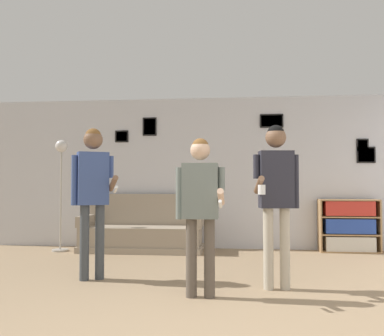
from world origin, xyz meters
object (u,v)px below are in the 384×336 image
at_px(couch, 142,233).
at_px(floor_lamp, 61,171).
at_px(person_player_foreground_center, 200,200).
at_px(person_watcher_holding_cup, 276,186).
at_px(bookshelf, 349,226).
at_px(person_player_foreground_left, 93,185).

distance_m(couch, floor_lamp, 1.76).
bearing_deg(floor_lamp, person_player_foreground_center, -46.35).
distance_m(person_player_foreground_center, person_watcher_holding_cup, 0.91).
height_order(floor_lamp, person_player_foreground_center, floor_lamp).
xyz_separation_m(couch, floor_lamp, (-1.39, -0.20, 1.06)).
xyz_separation_m(couch, bookshelf, (3.50, 0.19, 0.13)).
height_order(couch, person_player_foreground_center, person_player_foreground_center).
bearing_deg(floor_lamp, couch, 8.20).
xyz_separation_m(person_player_foreground_left, person_watcher_holding_cup, (2.15, -0.25, -0.02)).
relative_size(person_player_foreground_left, person_player_foreground_center, 1.13).
distance_m(couch, person_player_foreground_left, 2.44).
bearing_deg(bookshelf, person_watcher_holding_cup, -118.00).
relative_size(couch, person_watcher_holding_cup, 1.16).
bearing_deg(person_player_foreground_center, bookshelf, 54.43).
xyz_separation_m(bookshelf, person_player_foreground_left, (-3.60, -2.48, 0.69)).
bearing_deg(person_player_foreground_left, bookshelf, 34.58).
relative_size(bookshelf, person_watcher_holding_cup, 0.55).
bearing_deg(person_player_foreground_left, person_player_foreground_center, -26.21).
relative_size(couch, person_player_foreground_left, 1.15).
bearing_deg(bookshelf, person_player_foreground_center, -125.57).
xyz_separation_m(couch, person_player_foreground_left, (-0.10, -2.29, 0.82)).
height_order(bookshelf, person_watcher_holding_cup, person_watcher_holding_cup).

